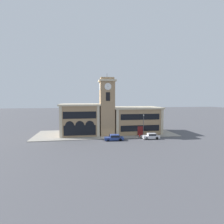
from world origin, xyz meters
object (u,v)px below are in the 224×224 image
parked_car_near (114,137)px  street_lamp (144,122)px  parked_car_mid (151,136)px  fire_hydrant (140,135)px  bollard (110,136)px

parked_car_near → street_lamp: (8.04, 2.06, 3.24)m
parked_car_mid → fire_hydrant: 3.04m
parked_car_near → bollard: parked_car_near is taller
parked_car_near → bollard: (-0.84, 1.76, -0.06)m
street_lamp → fire_hydrant: bearing=-171.3°
fire_hydrant → street_lamp: bearing=8.7°
street_lamp → bollard: size_ratio=5.49×
parked_car_mid → bollard: bearing=-6.4°
parked_car_near → fire_hydrant: size_ratio=5.37×
parked_car_mid → fire_hydrant: size_ratio=4.86×
parked_car_mid → street_lamp: (-1.29, 2.06, 3.22)m
parked_car_mid → fire_hydrant: parked_car_mid is taller
bollard → street_lamp: bearing=1.9°
parked_car_near → street_lamp: street_lamp is taller
street_lamp → bollard: 9.49m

